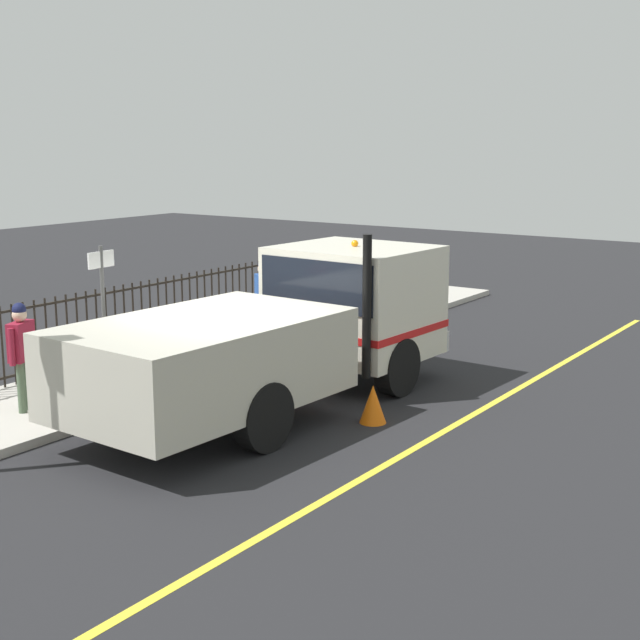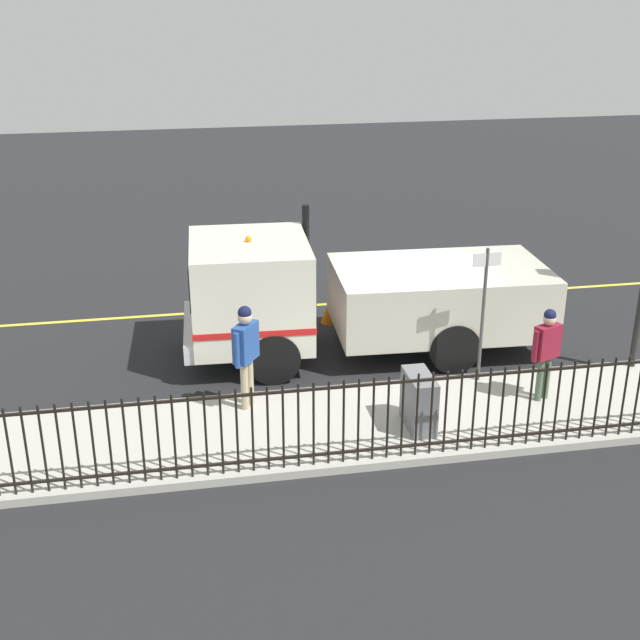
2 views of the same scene
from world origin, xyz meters
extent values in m
plane|color=#232326|center=(0.00, 0.00, 0.00)|extent=(54.61, 54.61, 0.00)
cube|color=#B7B2A8|center=(2.74, 0.00, 0.07)|extent=(2.64, 24.82, 0.13)
cube|color=yellow|center=(-2.84, 0.00, 0.00)|extent=(0.12, 22.34, 0.01)
cube|color=silver|center=(-0.28, -3.01, 1.41)|extent=(2.52, 2.27, 1.86)
cube|color=black|center=(-0.28, -3.01, 1.82)|extent=(2.33, 2.31, 0.82)
cube|color=beige|center=(-0.11, 0.64, 1.07)|extent=(2.60, 4.17, 1.19)
cube|color=silver|center=(-0.33, -4.17, 0.63)|extent=(2.31, 0.30, 0.36)
cube|color=red|center=(-0.28, -3.01, 1.00)|extent=(2.54, 2.30, 0.12)
cylinder|color=black|center=(0.83, -2.73, 0.48)|extent=(0.34, 0.97, 0.96)
cylinder|color=black|center=(-1.35, -2.64, 0.48)|extent=(0.34, 0.97, 0.96)
cylinder|color=black|center=(0.98, 0.59, 0.48)|extent=(0.34, 0.97, 0.96)
cylinder|color=black|center=(-1.20, 0.69, 0.48)|extent=(0.34, 0.97, 0.96)
sphere|color=orange|center=(-0.28, -3.01, 2.39)|extent=(0.12, 0.12, 0.12)
cylinder|color=black|center=(-1.28, -1.78, 1.59)|extent=(0.14, 0.14, 2.23)
cube|color=#264C99|center=(1.92, -3.32, 1.30)|extent=(0.55, 0.48, 0.64)
sphere|color=beige|center=(1.92, -3.32, 1.74)|extent=(0.24, 0.24, 0.24)
sphere|color=#14193F|center=(1.92, -3.32, 1.82)|extent=(0.22, 0.22, 0.22)
cylinder|color=tan|center=(2.00, -3.37, 0.56)|extent=(0.13, 0.13, 0.85)
cylinder|color=tan|center=(1.85, -3.27, 0.56)|extent=(0.13, 0.13, 0.85)
cylinder|color=#264C99|center=(2.15, -3.48, 1.27)|extent=(0.09, 0.09, 0.60)
cylinder|color=#264C99|center=(1.69, -3.16, 1.27)|extent=(0.09, 0.09, 0.60)
cube|color=maroon|center=(2.56, 1.64, 1.20)|extent=(0.37, 0.51, 0.58)
sphere|color=beige|center=(2.56, 1.64, 1.60)|extent=(0.22, 0.22, 0.22)
sphere|color=#14193F|center=(2.56, 1.64, 1.67)|extent=(0.20, 0.20, 0.20)
cylinder|color=#4C6047|center=(2.60, 1.56, 0.52)|extent=(0.12, 0.12, 0.78)
cylinder|color=#4C6047|center=(2.53, 1.71, 0.52)|extent=(0.12, 0.12, 0.78)
cylinder|color=maroon|center=(2.67, 1.40, 1.17)|extent=(0.09, 0.09, 0.55)
cylinder|color=maroon|center=(2.46, 1.88, 1.17)|extent=(0.09, 0.09, 0.55)
cylinder|color=black|center=(3.92, -10.55, 0.81)|extent=(0.04, 0.04, 1.35)
cylinder|color=black|center=(3.92, -10.33, 0.81)|extent=(0.04, 0.04, 1.35)
cylinder|color=black|center=(3.92, -10.11, 0.81)|extent=(0.04, 0.04, 1.35)
cylinder|color=black|center=(3.92, -9.88, 0.81)|extent=(0.04, 0.04, 1.35)
cylinder|color=black|center=(3.92, -9.66, 0.81)|extent=(0.04, 0.04, 1.35)
cylinder|color=black|center=(3.92, -9.44, 0.81)|extent=(0.04, 0.04, 1.35)
cylinder|color=black|center=(3.92, -9.22, 0.81)|extent=(0.04, 0.04, 1.35)
cylinder|color=black|center=(3.92, -9.00, 0.81)|extent=(0.04, 0.04, 1.35)
cylinder|color=black|center=(3.92, -8.77, 0.81)|extent=(0.04, 0.04, 1.35)
cylinder|color=black|center=(3.92, -8.55, 0.81)|extent=(0.04, 0.04, 1.35)
cylinder|color=black|center=(3.92, -8.33, 0.81)|extent=(0.04, 0.04, 1.35)
cylinder|color=black|center=(3.92, -8.11, 0.81)|extent=(0.04, 0.04, 1.35)
cylinder|color=black|center=(3.92, -7.88, 0.81)|extent=(0.04, 0.04, 1.35)
cylinder|color=black|center=(3.92, -7.66, 0.81)|extent=(0.04, 0.04, 1.35)
cylinder|color=black|center=(3.92, -7.44, 0.81)|extent=(0.04, 0.04, 1.35)
cylinder|color=black|center=(3.92, -7.22, 0.81)|extent=(0.04, 0.04, 1.35)
cylinder|color=black|center=(3.92, -7.00, 0.81)|extent=(0.04, 0.04, 1.35)
cylinder|color=black|center=(3.92, -6.77, 0.81)|extent=(0.04, 0.04, 1.35)
cylinder|color=black|center=(3.92, -6.55, 0.81)|extent=(0.04, 0.04, 1.35)
cylinder|color=black|center=(3.92, -6.33, 0.81)|extent=(0.04, 0.04, 1.35)
cylinder|color=black|center=(3.92, -6.11, 0.81)|extent=(0.04, 0.04, 1.35)
cylinder|color=black|center=(3.92, -5.89, 0.81)|extent=(0.04, 0.04, 1.35)
cylinder|color=black|center=(3.92, -5.66, 0.81)|extent=(0.04, 0.04, 1.35)
cylinder|color=black|center=(3.92, -5.44, 0.81)|extent=(0.04, 0.04, 1.35)
cylinder|color=black|center=(3.92, -5.22, 0.81)|extent=(0.04, 0.04, 1.35)
cylinder|color=black|center=(3.92, -5.00, 0.81)|extent=(0.04, 0.04, 1.35)
cylinder|color=black|center=(3.92, -4.78, 0.81)|extent=(0.04, 0.04, 1.35)
cylinder|color=black|center=(3.92, -4.55, 0.81)|extent=(0.04, 0.04, 1.35)
cylinder|color=black|center=(3.92, -4.33, 0.81)|extent=(0.04, 0.04, 1.35)
cylinder|color=black|center=(3.92, -4.11, 0.81)|extent=(0.04, 0.04, 1.35)
cylinder|color=black|center=(3.92, -3.89, 0.81)|extent=(0.04, 0.04, 1.35)
cylinder|color=black|center=(3.92, -3.66, 0.81)|extent=(0.04, 0.04, 1.35)
cylinder|color=black|center=(3.92, -3.44, 0.81)|extent=(0.04, 0.04, 1.35)
cylinder|color=black|center=(3.92, -3.22, 0.81)|extent=(0.04, 0.04, 1.35)
cylinder|color=black|center=(3.92, -3.00, 0.81)|extent=(0.04, 0.04, 1.35)
cylinder|color=black|center=(3.92, -2.78, 0.81)|extent=(0.04, 0.04, 1.35)
cylinder|color=black|center=(3.92, -2.55, 0.81)|extent=(0.04, 0.04, 1.35)
cylinder|color=black|center=(3.92, -2.33, 0.81)|extent=(0.04, 0.04, 1.35)
cylinder|color=black|center=(3.92, -2.11, 0.81)|extent=(0.04, 0.04, 1.35)
cylinder|color=black|center=(3.92, -1.89, 0.81)|extent=(0.04, 0.04, 1.35)
cylinder|color=black|center=(3.92, -1.67, 0.81)|extent=(0.04, 0.04, 1.35)
cylinder|color=black|center=(3.92, -1.44, 0.81)|extent=(0.04, 0.04, 1.35)
cylinder|color=black|center=(3.92, -1.22, 0.81)|extent=(0.04, 0.04, 1.35)
cylinder|color=black|center=(3.92, -1.00, 0.81)|extent=(0.04, 0.04, 1.35)
cylinder|color=black|center=(3.92, -0.78, 0.81)|extent=(0.04, 0.04, 1.35)
cylinder|color=black|center=(3.92, -0.56, 0.81)|extent=(0.04, 0.04, 1.35)
cylinder|color=black|center=(3.92, -0.33, 0.81)|extent=(0.04, 0.04, 1.35)
cylinder|color=black|center=(3.92, -0.11, 0.81)|extent=(0.04, 0.04, 1.35)
cylinder|color=black|center=(3.92, 0.11, 0.81)|extent=(0.04, 0.04, 1.35)
cylinder|color=black|center=(3.92, 0.33, 0.81)|extent=(0.04, 0.04, 1.35)
cylinder|color=black|center=(3.92, 0.56, 0.81)|extent=(0.04, 0.04, 1.35)
cylinder|color=black|center=(3.92, 0.78, 0.81)|extent=(0.04, 0.04, 1.35)
cylinder|color=black|center=(3.92, 1.00, 0.81)|extent=(0.04, 0.04, 1.35)
cube|color=black|center=(3.92, 0.00, 1.38)|extent=(0.04, 21.10, 0.04)
cube|color=black|center=(3.92, 0.00, 0.29)|extent=(0.04, 21.10, 0.04)
cube|color=slate|center=(3.10, -0.71, 0.58)|extent=(0.86, 0.38, 0.91)
cone|color=orange|center=(-1.78, -1.18, 0.29)|extent=(0.40, 0.40, 0.57)
cylinder|color=#4C4C4C|center=(1.66, 0.84, 1.36)|extent=(0.06, 0.06, 2.46)
cube|color=white|center=(1.66, 0.84, 2.39)|extent=(0.06, 0.50, 0.24)
camera|label=1|loc=(-8.38, 9.74, 4.13)|focal=50.55mm
camera|label=2|loc=(14.47, -4.41, 6.82)|focal=47.23mm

